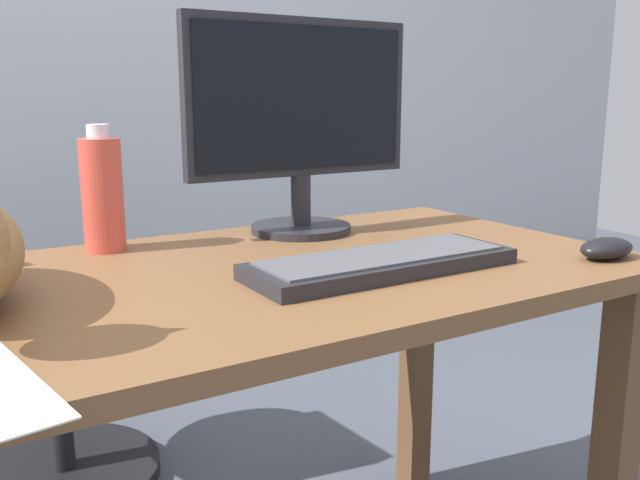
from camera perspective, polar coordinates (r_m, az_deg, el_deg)
name	(u,v)px	position (r m, az deg, el deg)	size (l,w,h in m)	color
desk	(221,342)	(1.09, -8.29, -8.46)	(1.38, 0.67, 0.71)	brown
office_chair	(32,343)	(1.82, -23.01, -7.95)	(0.48, 0.48, 0.91)	black
monitor	(301,118)	(1.34, -1.63, 10.18)	(0.48, 0.20, 0.41)	#232328
keyboard	(382,263)	(1.07, 5.22, -1.91)	(0.44, 0.15, 0.03)	#232328
computer_mouse	(607,248)	(1.24, 22.88, -0.65)	(0.11, 0.06, 0.04)	black
water_bottle	(102,193)	(1.25, -17.77, 3.76)	(0.07, 0.07, 0.22)	#D84C3D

